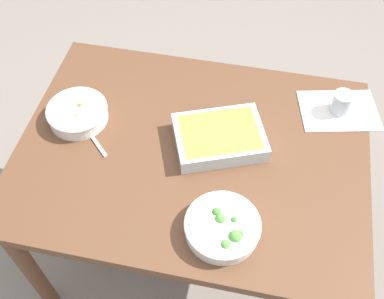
% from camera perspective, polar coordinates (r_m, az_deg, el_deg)
% --- Properties ---
extents(ground_plane, '(6.00, 6.00, 0.00)m').
position_cam_1_polar(ground_plane, '(2.21, -0.00, -11.58)').
color(ground_plane, slate).
extents(dining_table, '(1.20, 0.90, 0.74)m').
position_cam_1_polar(dining_table, '(1.65, -0.00, -1.88)').
color(dining_table, brown).
rests_on(dining_table, ground_plane).
extents(placemat, '(0.32, 0.26, 0.00)m').
position_cam_1_polar(placemat, '(1.77, 17.79, 4.65)').
color(placemat, silver).
rests_on(placemat, dining_table).
extents(stew_bowl, '(0.22, 0.22, 0.06)m').
position_cam_1_polar(stew_bowl, '(1.69, -14.05, 4.44)').
color(stew_bowl, silver).
rests_on(stew_bowl, dining_table).
extents(broccoli_bowl, '(0.23, 0.23, 0.07)m').
position_cam_1_polar(broccoli_bowl, '(1.39, 3.82, -9.59)').
color(broccoli_bowl, silver).
rests_on(broccoli_bowl, dining_table).
extents(baking_dish, '(0.36, 0.31, 0.06)m').
position_cam_1_polar(baking_dish, '(1.57, 3.43, 1.59)').
color(baking_dish, silver).
rests_on(baking_dish, dining_table).
extents(drink_cup, '(0.07, 0.07, 0.08)m').
position_cam_1_polar(drink_cup, '(1.74, 18.09, 5.44)').
color(drink_cup, '#B2BCC6').
rests_on(drink_cup, dining_table).
extents(spoon_by_stew, '(0.14, 0.14, 0.01)m').
position_cam_1_polar(spoon_by_stew, '(1.65, -12.49, 1.83)').
color(spoon_by_stew, silver).
rests_on(spoon_by_stew, dining_table).
extents(spoon_by_broccoli, '(0.16, 0.11, 0.01)m').
position_cam_1_polar(spoon_by_broccoli, '(1.42, 2.45, -8.94)').
color(spoon_by_broccoli, silver).
rests_on(spoon_by_broccoli, dining_table).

